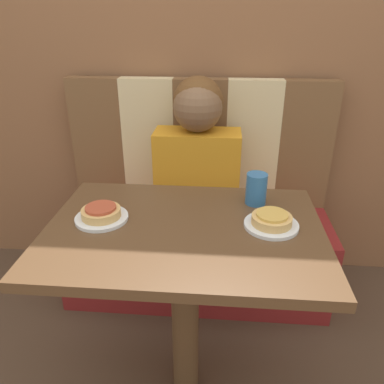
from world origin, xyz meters
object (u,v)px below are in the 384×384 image
Objects in this scene: pizza_right at (272,219)px; drinking_cup at (256,189)px; person at (197,149)px; pizza_left at (101,212)px; plate_left at (102,218)px; plate_right at (271,225)px.

drinking_cup is at bearing 103.68° from pizza_right.
person is 6.06× the size of drinking_cup.
person reaches higher than drinking_cup.
pizza_left is 0.56m from pizza_right.
drinking_cup is (-0.04, 0.16, 0.03)m from pizza_right.
pizza_right is 0.17m from drinking_cup.
plate_left is 1.36× the size of pizza_right.
plate_left is 1.00× the size of plate_right.
person reaches higher than pizza_left.
person is 0.66m from pizza_right.
pizza_left is 0.55m from drinking_cup.
pizza_left is at bearing -162.53° from drinking_cup.
person is 0.66m from plate_right.
person reaches higher than pizza_right.
plate_left is at bearing 90.00° from pizza_left.
plate_right is 0.56m from pizza_left.
pizza_right is (0.28, -0.59, -0.02)m from person.
person reaches higher than plate_right.
pizza_left is at bearing -115.42° from person.
plate_right is 1.36× the size of pizza_right.
pizza_right reaches higher than plate_left.
pizza_right is (0.00, -0.00, 0.02)m from plate_right.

